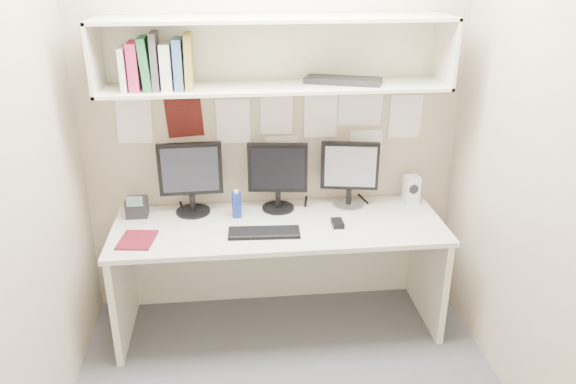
{
  "coord_description": "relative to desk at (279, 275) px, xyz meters",
  "views": [
    {
      "loc": [
        -0.27,
        -2.4,
        2.23
      ],
      "look_at": [
        0.02,
        0.35,
        1.06
      ],
      "focal_mm": 35.0,
      "sensor_mm": 36.0,
      "label": 1
    }
  ],
  "objects": [
    {
      "name": "wall_back",
      "position": [
        0.0,
        0.35,
        0.93
      ],
      "size": [
        2.4,
        0.02,
        2.6
      ],
      "primitive_type": "cube",
      "color": "tan",
      "rests_on": "ground"
    },
    {
      "name": "wall_front",
      "position": [
        0.0,
        -1.65,
        0.93
      ],
      "size": [
        2.4,
        0.02,
        2.6
      ],
      "primitive_type": "cube",
      "color": "tan",
      "rests_on": "ground"
    },
    {
      "name": "wall_left",
      "position": [
        -1.2,
        -0.65,
        0.93
      ],
      "size": [
        0.02,
        2.0,
        2.6
      ],
      "primitive_type": "cube",
      "color": "tan",
      "rests_on": "ground"
    },
    {
      "name": "wall_right",
      "position": [
        1.2,
        -0.65,
        0.93
      ],
      "size": [
        0.02,
        2.0,
        2.6
      ],
      "primitive_type": "cube",
      "color": "tan",
      "rests_on": "ground"
    },
    {
      "name": "desk",
      "position": [
        0.0,
        0.0,
        0.0
      ],
      "size": [
        2.0,
        0.7,
        0.73
      ],
      "color": "beige",
      "rests_on": "floor"
    },
    {
      "name": "overhead_hutch",
      "position": [
        0.0,
        0.21,
        1.35
      ],
      "size": [
        2.0,
        0.38,
        0.4
      ],
      "color": "silver",
      "rests_on": "wall_back"
    },
    {
      "name": "pinned_papers",
      "position": [
        0.0,
        0.34,
        0.88
      ],
      "size": [
        1.92,
        0.01,
        0.48
      ],
      "primitive_type": null,
      "color": "white",
      "rests_on": "wall_back"
    },
    {
      "name": "monitor_left",
      "position": [
        -0.53,
        0.22,
        0.61
      ],
      "size": [
        0.39,
        0.22,
        0.46
      ],
      "rotation": [
        0.0,
        0.0,
        0.03
      ],
      "color": "black",
      "rests_on": "desk"
    },
    {
      "name": "monitor_center",
      "position": [
        0.01,
        0.22,
        0.6
      ],
      "size": [
        0.38,
        0.21,
        0.44
      ],
      "rotation": [
        0.0,
        0.0,
        -0.12
      ],
      "color": "black",
      "rests_on": "desk"
    },
    {
      "name": "monitor_right",
      "position": [
        0.47,
        0.22,
        0.6
      ],
      "size": [
        0.37,
        0.2,
        0.43
      ],
      "rotation": [
        0.0,
        0.0,
        -0.18
      ],
      "color": "#A5A5AA",
      "rests_on": "desk"
    },
    {
      "name": "keyboard",
      "position": [
        -0.1,
        -0.14,
        0.37
      ],
      "size": [
        0.42,
        0.17,
        0.02
      ],
      "primitive_type": "cube",
      "rotation": [
        0.0,
        0.0,
        -0.05
      ],
      "color": "black",
      "rests_on": "desk"
    },
    {
      "name": "mouse",
      "position": [
        0.35,
        -0.07,
        0.38
      ],
      "size": [
        0.07,
        0.11,
        0.03
      ],
      "primitive_type": "cube",
      "rotation": [
        0.0,
        0.0,
        0.01
      ],
      "color": "black",
      "rests_on": "desk"
    },
    {
      "name": "speaker",
      "position": [
        0.89,
        0.23,
        0.45
      ],
      "size": [
        0.1,
        0.1,
        0.18
      ],
      "rotation": [
        0.0,
        0.0,
        0.09
      ],
      "color": "silver",
      "rests_on": "desk"
    },
    {
      "name": "blue_bottle",
      "position": [
        -0.25,
        0.12,
        0.45
      ],
      "size": [
        0.06,
        0.06,
        0.18
      ],
      "color": "navy",
      "rests_on": "desk"
    },
    {
      "name": "maroon_notebook",
      "position": [
        -0.82,
        -0.14,
        0.37
      ],
      "size": [
        0.22,
        0.26,
        0.01
      ],
      "primitive_type": "cube",
      "rotation": [
        0.0,
        0.0,
        -0.14
      ],
      "color": "#590F1A",
      "rests_on": "desk"
    },
    {
      "name": "desk_phone",
      "position": [
        -0.87,
        0.19,
        0.43
      ],
      "size": [
        0.13,
        0.12,
        0.16
      ],
      "rotation": [
        0.0,
        0.0,
        0.0
      ],
      "color": "black",
      "rests_on": "desk"
    },
    {
      "name": "book_stack",
      "position": [
        -0.65,
        0.12,
        1.31
      ],
      "size": [
        0.39,
        0.19,
        0.31
      ],
      "color": "silver",
      "rests_on": "overhead_hutch"
    },
    {
      "name": "hutch_tray",
      "position": [
        0.4,
        0.17,
        1.19
      ],
      "size": [
        0.47,
        0.31,
        0.03
      ],
      "primitive_type": "cube",
      "rotation": [
        0.0,
        0.0,
        -0.35
      ],
      "color": "black",
      "rests_on": "overhead_hutch"
    }
  ]
}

